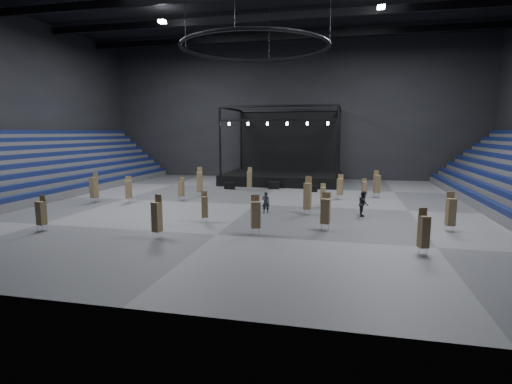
% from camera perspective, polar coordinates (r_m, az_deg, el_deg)
% --- Properties ---
extents(floor, '(50.00, 50.00, 0.00)m').
position_cam_1_polar(floor, '(34.38, -0.15, -1.80)').
color(floor, '#545356').
rests_on(floor, ground).
extents(wall_back, '(50.00, 0.20, 18.00)m').
position_cam_1_polar(wall_back, '(54.57, 4.89, 11.47)').
color(wall_back, black).
rests_on(wall_back, ground).
extents(wall_front, '(50.00, 0.20, 18.00)m').
position_cam_1_polar(wall_front, '(14.45, -20.34, 19.36)').
color(wall_front, black).
rests_on(wall_front, ground).
extents(wall_left, '(0.20, 42.00, 18.00)m').
position_cam_1_polar(wall_left, '(46.43, -32.43, 10.73)').
color(wall_left, black).
rests_on(wall_left, ground).
extents(bleachers_left, '(7.20, 40.00, 6.40)m').
position_cam_1_polar(bleachers_left, '(45.14, -29.85, 1.76)').
color(bleachers_left, '#4A4A4D').
rests_on(bleachers_left, floor).
extents(stage, '(14.00, 10.00, 9.20)m').
position_cam_1_polar(stage, '(50.01, 4.02, 3.10)').
color(stage, black).
rests_on(stage, floor).
extents(truss_ring, '(12.30, 12.30, 5.15)m').
position_cam_1_polar(truss_ring, '(34.51, -0.16, 19.96)').
color(truss_ring, black).
rests_on(truss_ring, ceiling).
extents(flight_case_left, '(1.14, 0.71, 0.71)m').
position_cam_1_polar(flight_case_left, '(43.79, -3.80, 0.89)').
color(flight_case_left, black).
rests_on(flight_case_left, floor).
extents(flight_case_mid, '(1.29, 0.78, 0.81)m').
position_cam_1_polar(flight_case_mid, '(43.76, 2.57, 0.96)').
color(flight_case_mid, black).
rests_on(flight_case_mid, floor).
extents(flight_case_right, '(1.09, 0.63, 0.69)m').
position_cam_1_polar(flight_case_right, '(42.09, 8.03, 0.50)').
color(flight_case_right, black).
rests_on(flight_case_right, floor).
extents(chair_stack_0, '(0.59, 0.59, 2.32)m').
position_cam_1_polar(chair_stack_0, '(37.66, 11.91, 0.80)').
color(chair_stack_0, silver).
rests_on(chair_stack_0, floor).
extents(chair_stack_1, '(0.59, 0.59, 2.82)m').
position_cam_1_polar(chair_stack_1, '(39.26, -8.05, 1.52)').
color(chair_stack_1, silver).
rests_on(chair_stack_1, floor).
extents(chair_stack_2, '(0.69, 0.69, 2.36)m').
position_cam_1_polar(chair_stack_2, '(36.71, -17.75, 0.43)').
color(chair_stack_2, silver).
rests_on(chair_stack_2, floor).
extents(chair_stack_3, '(0.46, 0.46, 2.50)m').
position_cam_1_polar(chair_stack_3, '(42.47, -0.93, 1.92)').
color(chair_stack_3, silver).
rests_on(chair_stack_3, floor).
extents(chair_stack_4, '(0.60, 0.60, 2.42)m').
position_cam_1_polar(chair_stack_4, '(25.52, 9.90, -2.61)').
color(chair_stack_4, silver).
rests_on(chair_stack_4, floor).
extents(chair_stack_5, '(0.55, 0.55, 2.15)m').
position_cam_1_polar(chair_stack_5, '(27.69, -7.35, -2.04)').
color(chair_stack_5, silver).
rests_on(chair_stack_5, floor).
extents(chair_stack_6, '(0.59, 0.59, 2.91)m').
position_cam_1_polar(chair_stack_6, '(30.13, 7.37, -0.49)').
color(chair_stack_6, silver).
rests_on(chair_stack_6, floor).
extents(chair_stack_7, '(0.50, 0.50, 1.84)m').
position_cam_1_polar(chair_stack_7, '(39.13, 15.22, 0.62)').
color(chair_stack_7, silver).
rests_on(chair_stack_7, floor).
extents(chair_stack_8, '(0.46, 0.46, 1.96)m').
position_cam_1_polar(chair_stack_8, '(33.58, 9.55, -0.36)').
color(chair_stack_8, silver).
rests_on(chair_stack_8, floor).
extents(chair_stack_9, '(0.65, 0.65, 2.72)m').
position_cam_1_polar(chair_stack_9, '(37.81, -22.14, 0.67)').
color(chair_stack_9, silver).
rests_on(chair_stack_9, floor).
extents(chair_stack_10, '(0.57, 0.57, 2.57)m').
position_cam_1_polar(chair_stack_10, '(24.05, -13.97, -3.37)').
color(chair_stack_10, silver).
rests_on(chair_stack_10, floor).
extents(chair_stack_11, '(0.59, 0.59, 2.40)m').
position_cam_1_polar(chair_stack_11, '(21.90, 22.84, -5.15)').
color(chair_stack_11, silver).
rests_on(chair_stack_11, floor).
extents(chair_stack_12, '(0.69, 0.69, 2.43)m').
position_cam_1_polar(chair_stack_12, '(24.05, -0.06, -3.16)').
color(chair_stack_12, silver).
rests_on(chair_stack_12, floor).
extents(chair_stack_13, '(0.57, 0.57, 2.52)m').
position_cam_1_polar(chair_stack_13, '(27.57, 26.06, -2.51)').
color(chair_stack_13, silver).
rests_on(chair_stack_13, floor).
extents(chair_stack_14, '(0.49, 0.49, 2.10)m').
position_cam_1_polar(chair_stack_14, '(37.08, -10.63, 0.53)').
color(chair_stack_14, silver).
rests_on(chair_stack_14, floor).
extents(chair_stack_15, '(0.52, 0.52, 2.25)m').
position_cam_1_polar(chair_stack_15, '(28.49, -28.34, -2.58)').
color(chair_stack_15, silver).
rests_on(chair_stack_15, floor).
extents(chair_stack_16, '(0.68, 0.68, 2.58)m').
position_cam_1_polar(chair_stack_16, '(39.63, 16.88, 1.17)').
color(chair_stack_16, silver).
rests_on(chair_stack_16, floor).
extents(man_center, '(0.64, 0.45, 1.66)m').
position_cam_1_polar(man_center, '(30.65, 1.41, -1.49)').
color(man_center, black).
rests_on(man_center, floor).
extents(crew_member, '(0.72, 0.92, 1.88)m').
position_cam_1_polar(crew_member, '(30.52, 15.11, -1.62)').
color(crew_member, black).
rests_on(crew_member, floor).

